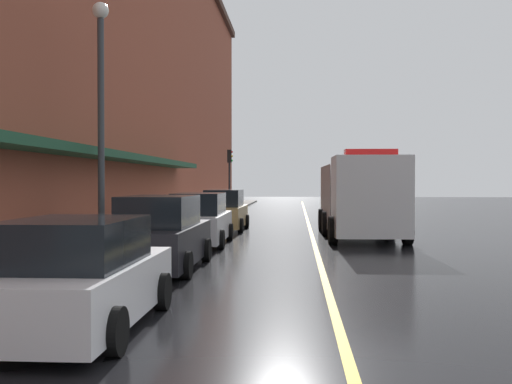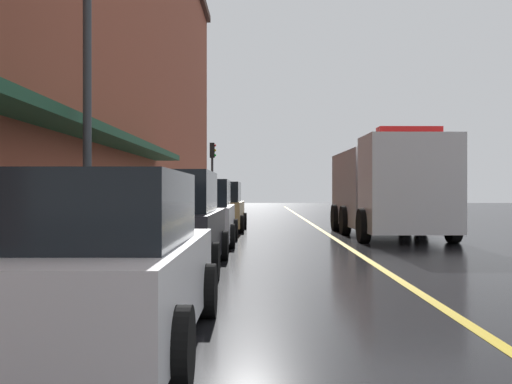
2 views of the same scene
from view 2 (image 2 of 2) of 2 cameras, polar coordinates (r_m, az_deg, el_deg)
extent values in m
plane|color=black|center=(28.56, 5.14, -2.96)|extent=(112.00, 112.00, 0.00)
cube|color=gray|center=(28.72, -7.29, -2.79)|extent=(2.40, 70.00, 0.15)
cube|color=gold|center=(28.56, 5.14, -2.95)|extent=(0.16, 70.00, 0.01)
cube|color=brown|center=(30.31, -20.58, 14.22)|extent=(10.95, 64.00, 17.84)
cube|color=#19472D|center=(20.01, -12.65, 4.65)|extent=(1.20, 22.40, 0.24)
cube|color=silver|center=(6.41, -14.08, -8.05)|extent=(1.92, 4.46, 0.82)
cube|color=black|center=(6.13, -14.59, -1.38)|extent=(1.72, 2.46, 0.67)
cylinder|color=black|center=(8.02, -18.33, -8.35)|extent=(0.22, 0.64, 0.64)
cylinder|color=black|center=(7.64, -4.41, -8.77)|extent=(0.22, 0.64, 0.64)
cylinder|color=black|center=(4.95, -7.04, -13.64)|extent=(0.22, 0.64, 0.64)
cube|color=black|center=(12.42, -7.55, -3.88)|extent=(1.80, 4.89, 0.93)
cube|color=black|center=(12.15, -7.71, 0.03)|extent=(1.62, 2.69, 0.76)
cylinder|color=black|center=(14.08, -10.37, -4.73)|extent=(0.22, 0.64, 0.64)
cylinder|color=black|center=(13.86, -2.95, -4.81)|extent=(0.22, 0.64, 0.64)
cylinder|color=black|center=(11.13, -13.28, -6.00)|extent=(0.22, 0.64, 0.64)
cylinder|color=black|center=(10.85, -3.88, -6.15)|extent=(0.22, 0.64, 0.64)
cube|color=silver|center=(18.37, -4.92, -2.65)|extent=(1.85, 4.88, 0.91)
cube|color=black|center=(18.11, -4.98, -0.09)|extent=(1.65, 2.69, 0.74)
cylinder|color=black|center=(19.98, -7.16, -3.32)|extent=(0.23, 0.64, 0.64)
cylinder|color=black|center=(19.84, -1.95, -3.35)|extent=(0.23, 0.64, 0.64)
cylinder|color=black|center=(17.00, -8.38, -3.91)|extent=(0.23, 0.64, 0.64)
cylinder|color=black|center=(16.84, -2.25, -3.95)|extent=(0.23, 0.64, 0.64)
cube|color=#A5844C|center=(24.49, -3.24, -1.96)|extent=(1.76, 4.35, 0.92)
cube|color=black|center=(24.26, -3.28, 0.00)|extent=(1.57, 2.40, 0.76)
cylinder|color=black|center=(25.92, -4.93, -2.55)|extent=(0.23, 0.64, 0.64)
cylinder|color=black|center=(25.79, -1.09, -2.57)|extent=(0.23, 0.64, 0.64)
cylinder|color=black|center=(23.26, -5.63, -2.85)|extent=(0.23, 0.64, 0.64)
cylinder|color=black|center=(23.12, -1.35, -2.87)|extent=(0.23, 0.64, 0.64)
cube|color=silver|center=(19.01, 13.50, 0.70)|extent=(2.64, 2.34, 2.82)
cube|color=silver|center=(23.13, 10.90, 0.30)|extent=(2.72, 5.60, 2.60)
cube|color=red|center=(19.09, 13.50, 5.30)|extent=(1.83, 0.64, 0.24)
cylinder|color=black|center=(19.47, 17.18, -2.88)|extent=(0.32, 1.01, 1.00)
cylinder|color=black|center=(18.83, 9.57, -2.98)|extent=(0.32, 1.01, 1.00)
cylinder|color=black|center=(22.79, 14.48, -2.46)|extent=(0.32, 1.01, 1.00)
cylinder|color=black|center=(22.24, 7.95, -2.52)|extent=(0.32, 1.01, 1.00)
cylinder|color=black|center=(24.95, 13.12, -2.24)|extent=(0.32, 1.01, 1.00)
cylinder|color=black|center=(24.46, 7.15, -2.29)|extent=(0.32, 1.01, 1.00)
cylinder|color=#4C4C51|center=(19.85, -8.31, -2.32)|extent=(0.07, 0.07, 1.05)
cube|color=black|center=(19.83, -8.31, -0.40)|extent=(0.14, 0.18, 0.28)
cylinder|color=#4C4C51|center=(21.17, -7.76, -2.17)|extent=(0.07, 0.07, 1.05)
cube|color=black|center=(21.15, -7.76, -0.37)|extent=(0.14, 0.18, 0.28)
cylinder|color=#33383D|center=(13.89, -14.82, 7.94)|extent=(0.18, 0.18, 6.50)
cylinder|color=#232326|center=(38.79, -3.93, 0.56)|extent=(0.14, 0.14, 3.40)
cube|color=black|center=(38.87, -3.93, 3.73)|extent=(0.28, 0.36, 0.90)
sphere|color=red|center=(38.88, -3.69, 4.18)|extent=(0.16, 0.16, 0.16)
sphere|color=gold|center=(38.86, -3.69, 3.73)|extent=(0.16, 0.16, 0.16)
sphere|color=green|center=(38.84, -3.69, 3.29)|extent=(0.16, 0.16, 0.16)
camera|label=1|loc=(3.19, 147.87, 13.28)|focal=41.78mm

